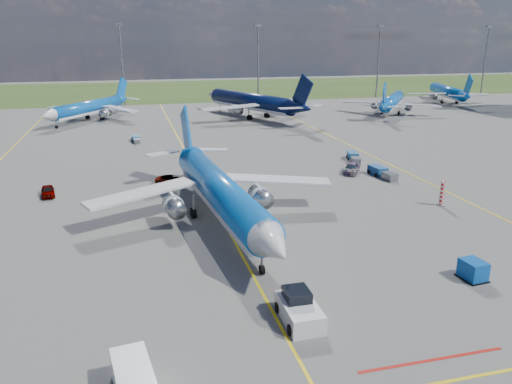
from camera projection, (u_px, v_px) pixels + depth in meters
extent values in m
plane|color=#555552|center=(242.00, 255.00, 45.66)|extent=(400.00, 400.00, 0.00)
cube|color=#2D4719|center=(153.00, 91.00, 184.40)|extent=(400.00, 80.00, 0.01)
cube|color=yellow|center=(197.00, 173.00, 73.41)|extent=(0.25, 160.00, 0.02)
cube|color=yellow|center=(355.00, 148.00, 89.72)|extent=(0.25, 120.00, 0.02)
cube|color=#A5140F|center=(432.00, 360.00, 30.89)|extent=(10.00, 0.25, 0.02)
cylinder|color=slate|center=(122.00, 67.00, 141.77)|extent=(0.50, 0.50, 22.00)
cube|color=slate|center=(119.00, 25.00, 138.40)|extent=(2.20, 0.50, 0.80)
cylinder|color=slate|center=(258.00, 65.00, 151.19)|extent=(0.50, 0.50, 22.00)
cube|color=slate|center=(258.00, 25.00, 147.82)|extent=(2.20, 0.50, 0.80)
cylinder|color=slate|center=(378.00, 63.00, 160.61)|extent=(0.50, 0.50, 22.00)
cube|color=slate|center=(381.00, 26.00, 157.24)|extent=(2.20, 0.50, 0.80)
cylinder|color=slate|center=(485.00, 62.00, 170.03)|extent=(0.50, 0.50, 22.00)
cube|color=slate|center=(490.00, 27.00, 166.66)|extent=(2.20, 0.50, 0.80)
cylinder|color=red|center=(442.00, 193.00, 58.73)|extent=(0.50, 0.50, 3.00)
cube|color=silver|center=(299.00, 312.00, 34.93)|extent=(2.38, 4.51, 1.39)
cube|color=black|center=(297.00, 296.00, 35.24)|extent=(1.72, 1.94, 0.96)
cube|color=slate|center=(287.00, 295.00, 37.55)|extent=(0.28, 2.57, 0.21)
cube|color=#0B49A0|center=(473.00, 270.00, 41.03)|extent=(1.81, 2.17, 1.62)
cube|color=white|center=(134.00, 382.00, 27.40)|extent=(2.59, 4.75, 1.99)
imported|color=#999999|center=(48.00, 191.00, 62.47)|extent=(2.13, 4.04, 1.31)
imported|color=#999999|center=(172.00, 180.00, 67.55)|extent=(4.82, 3.30, 1.23)
imported|color=#999999|center=(351.00, 168.00, 73.10)|extent=(4.34, 5.05, 1.39)
cube|color=navy|center=(378.00, 171.00, 72.10)|extent=(1.93, 3.13, 1.26)
cube|color=slate|center=(390.00, 177.00, 69.48)|extent=(1.62, 2.42, 1.03)
cube|color=#185C92|center=(136.00, 138.00, 95.63)|extent=(1.44, 2.45, 1.00)
cube|color=slate|center=(137.00, 141.00, 93.52)|extent=(1.22, 1.89, 0.82)
cube|color=#165288|center=(353.00, 156.00, 81.23)|extent=(2.20, 3.12, 1.19)
cube|color=slate|center=(356.00, 160.00, 78.57)|extent=(1.82, 2.43, 0.98)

